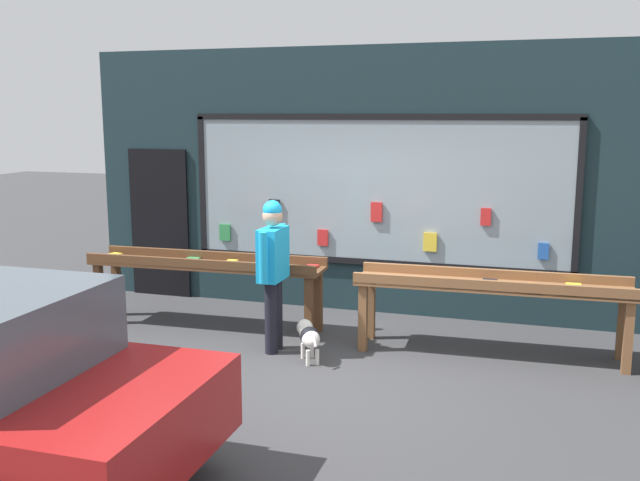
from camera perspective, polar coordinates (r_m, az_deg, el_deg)
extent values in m
plane|color=#38383A|center=(7.42, -0.60, -10.31)|extent=(40.00, 40.00, 0.00)
cube|color=#192D33|center=(9.31, 3.96, 4.74)|extent=(7.79, 0.20, 3.44)
cube|color=#8C9EA8|center=(9.16, 4.51, 3.99)|extent=(4.90, 0.03, 1.87)
cube|color=black|center=(9.11, 4.59, 9.84)|extent=(4.98, 0.06, 0.08)
cube|color=black|center=(9.31, 4.43, -1.73)|extent=(4.98, 0.06, 0.08)
cube|color=black|center=(10.00, -9.34, 4.41)|extent=(0.08, 0.06, 1.87)
cube|color=black|center=(8.95, 20.00, 3.26)|extent=(0.08, 0.06, 1.87)
cube|color=#338C4C|center=(9.90, -7.61, 0.65)|extent=(0.16, 0.03, 0.23)
cube|color=black|center=(9.56, -3.67, 2.61)|extent=(0.15, 0.03, 0.23)
cube|color=red|center=(9.40, 0.23, 0.23)|extent=(0.14, 0.03, 0.21)
cube|color=red|center=(9.15, 4.54, 2.29)|extent=(0.15, 0.03, 0.25)
cube|color=yellow|center=(9.08, 8.80, -0.12)|extent=(0.17, 0.03, 0.24)
cube|color=red|center=(8.95, 13.13, 1.86)|extent=(0.12, 0.03, 0.22)
cube|color=#2659B2|center=(8.99, 17.43, -0.82)|extent=(0.13, 0.03, 0.20)
cube|color=black|center=(10.40, -12.70, 1.37)|extent=(0.90, 0.04, 2.10)
cube|color=brown|center=(9.29, -17.24, -4.09)|extent=(0.09, 0.09, 0.76)
cube|color=brown|center=(8.19, -0.89, -5.52)|extent=(0.09, 0.09, 0.76)
cube|color=brown|center=(9.63, -15.96, -3.54)|extent=(0.09, 0.09, 0.76)
cube|color=brown|center=(8.57, -0.14, -4.82)|extent=(0.09, 0.09, 0.76)
cube|color=brown|center=(8.74, -9.12, -1.94)|extent=(2.93, 0.68, 0.04)
cube|color=brown|center=(8.50, -9.82, -1.89)|extent=(2.91, 0.17, 0.12)
cube|color=brown|center=(8.95, -8.47, -1.24)|extent=(2.91, 0.17, 0.12)
cube|color=yellow|center=(9.40, -16.24, -1.14)|extent=(0.19, 0.23, 0.03)
cube|color=#5999A5|center=(8.96, -13.90, -1.62)|extent=(0.17, 0.23, 0.02)
cube|color=#338C4C|center=(8.96, -10.21, -1.48)|extent=(0.17, 0.21, 0.02)
cube|color=yellow|center=(8.67, -7.20, -1.75)|extent=(0.13, 0.23, 0.03)
cube|color=#994CA5|center=(8.37, -4.31, -2.16)|extent=(0.14, 0.23, 0.02)
cube|color=red|center=(8.37, -0.73, -2.14)|extent=(0.14, 0.22, 0.02)
cube|color=brown|center=(7.90, 3.46, -6.18)|extent=(0.09, 0.09, 0.75)
cube|color=brown|center=(7.84, 23.43, -7.16)|extent=(0.09, 0.09, 0.75)
cube|color=brown|center=(8.32, 4.09, -5.33)|extent=(0.09, 0.09, 0.75)
cube|color=brown|center=(8.27, 23.00, -6.24)|extent=(0.09, 0.09, 0.75)
cube|color=brown|center=(7.87, 13.57, -3.54)|extent=(2.94, 0.72, 0.04)
cube|color=brown|center=(7.58, 13.53, -3.58)|extent=(2.91, 0.17, 0.12)
cube|color=brown|center=(8.12, 13.65, -2.67)|extent=(2.91, 0.17, 0.12)
cube|color=silver|center=(7.88, 3.82, -3.03)|extent=(0.21, 0.26, 0.02)
cube|color=red|center=(7.80, 6.93, -3.17)|extent=(0.14, 0.19, 0.03)
cube|color=orange|center=(7.73, 10.28, -3.42)|extent=(0.16, 0.23, 0.02)
cube|color=black|center=(7.92, 13.36, -3.19)|extent=(0.17, 0.20, 0.02)
cube|color=orange|center=(7.81, 16.68, -3.50)|extent=(0.16, 0.21, 0.03)
cube|color=yellow|center=(8.01, 19.65, -3.41)|extent=(0.16, 0.21, 0.02)
cube|color=#5999A5|center=(7.78, 23.18, -3.98)|extent=(0.17, 0.23, 0.03)
cylinder|color=black|center=(7.81, -3.94, -6.16)|extent=(0.14, 0.14, 0.81)
cylinder|color=black|center=(7.95, -3.52, -5.86)|extent=(0.14, 0.14, 0.81)
cube|color=#19A5E0|center=(7.72, -3.79, -1.08)|extent=(0.22, 0.45, 0.57)
cylinder|color=#19A5E0|center=(7.45, -4.58, -1.39)|extent=(0.09, 0.09, 0.54)
cylinder|color=#19A5E0|center=(7.98, -3.05, -0.60)|extent=(0.09, 0.09, 0.54)
sphere|color=tan|center=(7.65, -3.82, 1.97)|extent=(0.22, 0.22, 0.22)
sphere|color=#19A5E0|center=(7.64, -3.83, 2.46)|extent=(0.21, 0.21, 0.21)
ellipsoid|color=white|center=(7.58, -0.82, -7.76)|extent=(0.37, 0.44, 0.20)
ellipsoid|color=black|center=(7.57, -0.82, -7.69)|extent=(0.30, 0.31, 0.21)
sphere|color=white|center=(7.78, -1.23, -6.96)|extent=(0.18, 0.18, 0.18)
cylinder|color=white|center=(7.36, -0.41, -8.06)|extent=(0.07, 0.10, 0.12)
cylinder|color=white|center=(7.75, -0.66, -8.75)|extent=(0.04, 0.04, 0.17)
cylinder|color=white|center=(7.73, -1.38, -8.81)|extent=(0.04, 0.04, 0.17)
cylinder|color=white|center=(7.54, -0.24, -9.31)|extent=(0.04, 0.04, 0.17)
cylinder|color=white|center=(7.52, -0.98, -9.37)|extent=(0.04, 0.04, 0.17)
cylinder|color=black|center=(5.83, -12.56, -13.29)|extent=(0.60, 0.19, 0.60)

